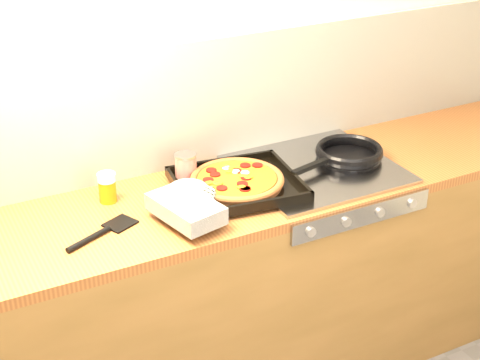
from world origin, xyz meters
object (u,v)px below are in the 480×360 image
frying_pan (348,153)px  juice_glass (107,187)px  pizza_on_tray (222,188)px  tomato_can (186,168)px

frying_pan → juice_glass: size_ratio=4.26×
pizza_on_tray → frying_pan: bearing=4.3°
pizza_on_tray → tomato_can: (-0.06, 0.18, 0.01)m
pizza_on_tray → tomato_can: tomato_can is taller
pizza_on_tray → juice_glass: 0.41m
frying_pan → juice_glass: 0.97m
tomato_can → frying_pan: bearing=-12.3°
frying_pan → juice_glass: bearing=172.1°
pizza_on_tray → juice_glass: juice_glass is taller
juice_glass → tomato_can: bearing=1.4°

